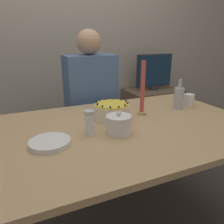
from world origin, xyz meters
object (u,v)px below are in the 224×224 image
object	(u,v)px
person_man_blue_shirt	(91,117)
bottle	(179,98)
tv_monitor	(154,72)
sugar_shaker	(90,122)
candle	(142,93)
sugar_bowl	(119,125)
cake	(112,111)

from	to	relation	value
person_man_blue_shirt	bottle	bearing A→B (deg)	128.83
bottle	tv_monitor	distance (m)	1.14
tv_monitor	person_man_blue_shirt	bearing A→B (deg)	-153.79
sugar_shaker	tv_monitor	bearing A→B (deg)	44.68
sugar_shaker	candle	distance (m)	0.44
bottle	person_man_blue_shirt	distance (m)	0.76
sugar_bowl	person_man_blue_shirt	bearing A→B (deg)	81.98
sugar_bowl	person_man_blue_shirt	world-z (taller)	person_man_blue_shirt
sugar_bowl	bottle	xyz separation A→B (m)	(0.55, 0.21, 0.03)
bottle	person_man_blue_shirt	size ratio (longest dim) A/B	0.16
person_man_blue_shirt	sugar_shaker	bearing A→B (deg)	71.07
sugar_bowl	sugar_shaker	bearing A→B (deg)	159.43
cake	bottle	bearing A→B (deg)	0.37
sugar_shaker	person_man_blue_shirt	world-z (taller)	person_man_blue_shirt
cake	tv_monitor	world-z (taller)	tv_monitor
sugar_bowl	sugar_shaker	xyz separation A→B (m)	(-0.14, 0.05, 0.01)
sugar_shaker	cake	bearing A→B (deg)	38.84
cake	sugar_shaker	distance (m)	0.25
sugar_bowl	candle	size ratio (longest dim) A/B	0.39
tv_monitor	bottle	bearing A→B (deg)	-116.12
sugar_bowl	person_man_blue_shirt	xyz separation A→B (m)	(0.11, 0.76, -0.23)
sugar_shaker	person_man_blue_shirt	xyz separation A→B (m)	(0.24, 0.71, -0.24)
cake	candle	distance (m)	0.23
sugar_shaker	candle	size ratio (longest dim) A/B	0.38
candle	tv_monitor	size ratio (longest dim) A/B	0.71
candle	tv_monitor	bearing A→B (deg)	52.19
sugar_bowl	bottle	world-z (taller)	bottle
candle	tv_monitor	distance (m)	1.29
sugar_shaker	bottle	size ratio (longest dim) A/B	0.62
sugar_bowl	sugar_shaker	size ratio (longest dim) A/B	1.03
sugar_bowl	candle	world-z (taller)	candle
cake	sugar_bowl	bearing A→B (deg)	-104.90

